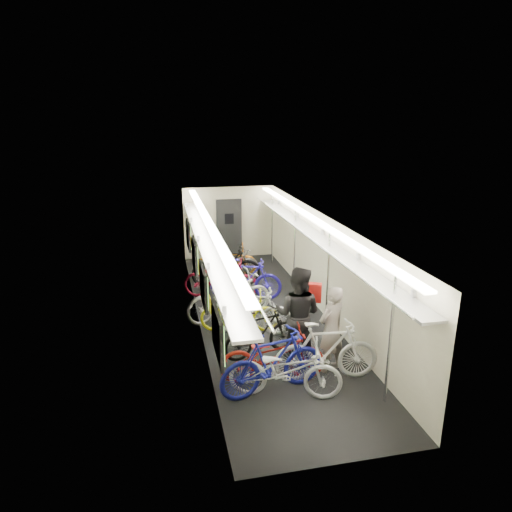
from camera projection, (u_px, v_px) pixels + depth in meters
name	position (u px, v px, depth m)	size (l,w,h in m)	color
train_car_shell	(241.00, 243.00, 11.07)	(10.00, 10.00, 10.00)	black
bicycle_0	(285.00, 370.00, 7.65)	(0.67, 1.92, 1.01)	silver
bicycle_1	(273.00, 362.00, 7.74)	(0.55, 1.93, 1.16)	navy
bicycle_2	(273.00, 356.00, 8.13)	(0.66, 1.89, 0.99)	maroon
bicycle_3	(261.00, 333.00, 9.01)	(0.46, 1.64, 0.99)	black
bicycle_4	(239.00, 312.00, 10.07)	(0.61, 1.74, 0.91)	yellow
bicycle_5	(251.00, 311.00, 9.91)	(0.51, 1.80, 1.08)	#BABABC
bicycle_6	(229.00, 297.00, 10.65)	(0.74, 2.13, 1.12)	#ACACB1
bicycle_7	(246.00, 279.00, 11.79)	(0.53, 1.86, 1.12)	#281BA6
bicycle_8	(221.00, 279.00, 11.95)	(0.69, 1.98, 1.04)	maroon
bicycle_9	(226.00, 266.00, 12.75)	(0.55, 1.95, 1.17)	black
bicycle_10	(227.00, 260.00, 13.73)	(0.62, 1.78, 0.94)	orange
bicycle_11	(326.00, 351.00, 8.14)	(0.54, 1.90, 1.14)	white
bicycle_12	(232.00, 265.00, 13.33)	(0.60, 1.71, 0.90)	slate
passenger_near	(331.00, 329.00, 8.40)	(0.61, 0.40, 1.67)	gray
passenger_mid	(298.00, 314.00, 8.74)	(0.93, 0.72, 1.90)	black
backpack	(315.00, 293.00, 8.93)	(0.26, 0.14, 0.38)	red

